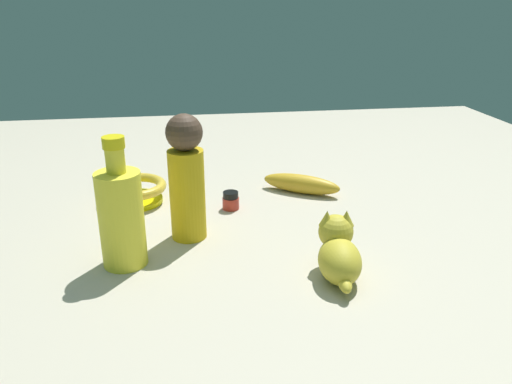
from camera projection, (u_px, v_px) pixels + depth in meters
The scene contains 7 objects.
ground at pixel (256, 227), 0.98m from camera, with size 2.00×2.00×0.00m, color #BCB29E.
banana at pixel (301, 184), 1.14m from camera, with size 0.18×0.04×0.04m, color gold.
person_figure_adult at pixel (187, 178), 0.90m from camera, with size 0.08×0.08×0.23m.
bottle_tall at pixel (121, 216), 0.81m from camera, with size 0.07×0.07×0.22m.
cat_figurine at pixel (339, 251), 0.79m from camera, with size 0.14×0.08×0.10m.
nail_polish_jar at pixel (231, 201), 1.05m from camera, with size 0.03×0.03×0.04m.
bowl at pixel (134, 190), 1.08m from camera, with size 0.14×0.14×0.05m.
Camera 1 is at (-0.88, 0.13, 0.42)m, focal length 35.40 mm.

